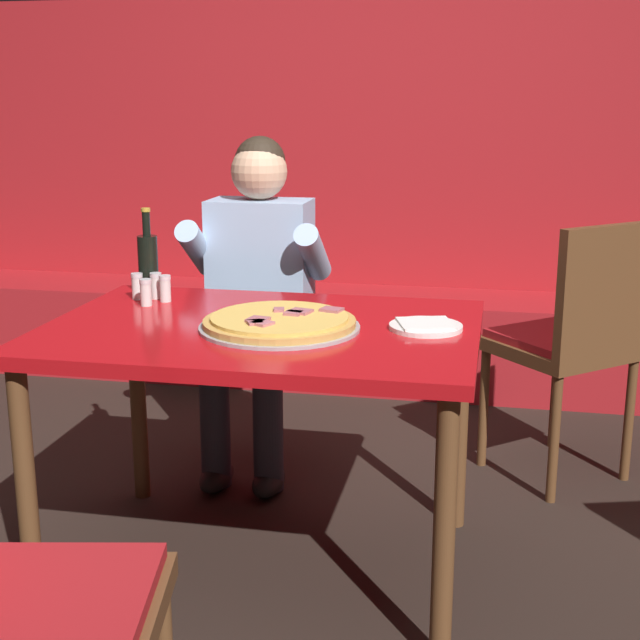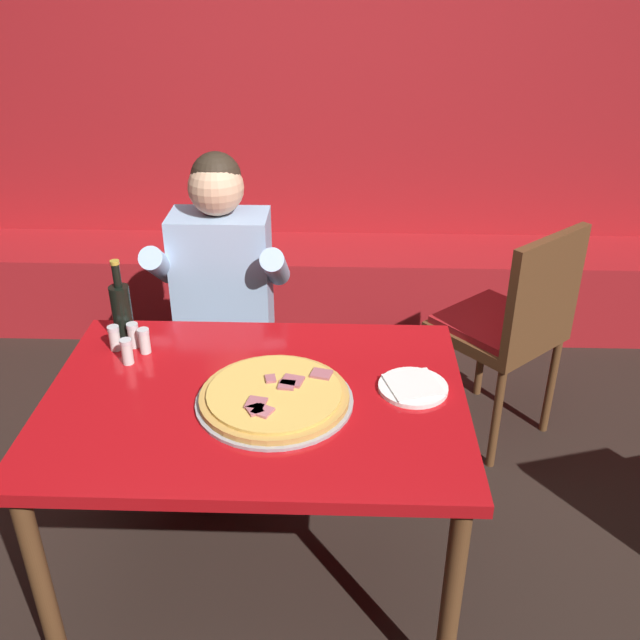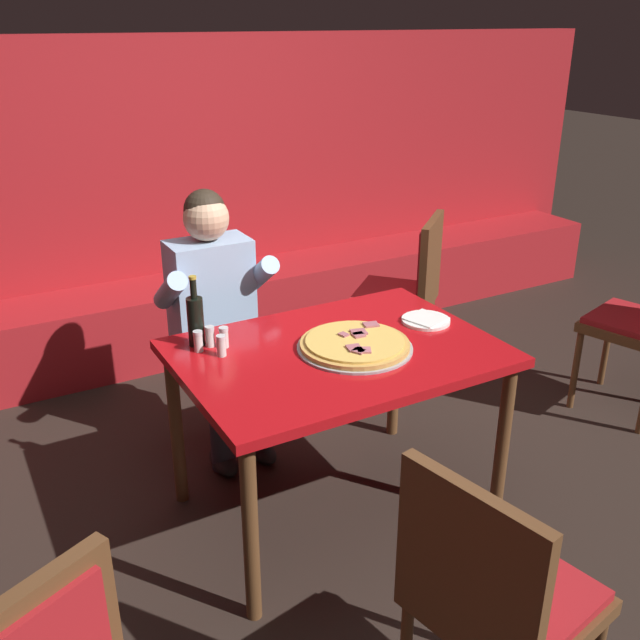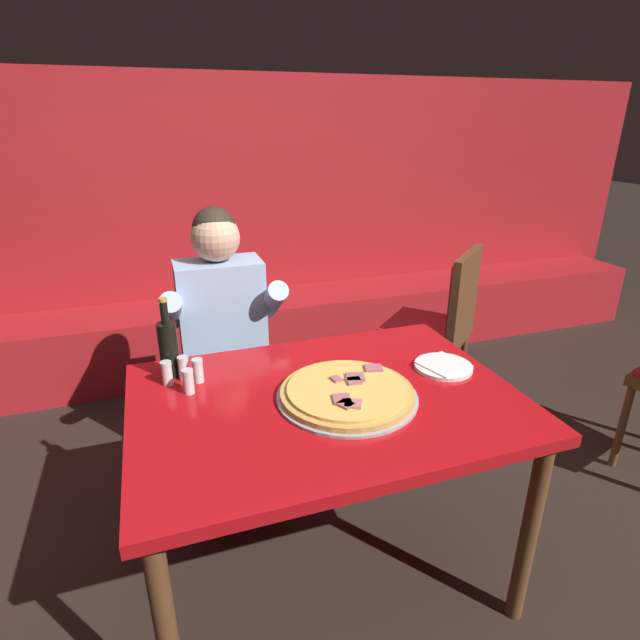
{
  "view_description": "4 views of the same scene",
  "coord_description": "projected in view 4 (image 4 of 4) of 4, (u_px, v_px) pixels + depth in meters",
  "views": [
    {
      "loc": [
        0.66,
        -2.42,
        1.42
      ],
      "look_at": [
        0.13,
        0.21,
        0.74
      ],
      "focal_mm": 50.0,
      "sensor_mm": 36.0,
      "label": 1
    },
    {
      "loc": [
        0.25,
        -1.74,
        1.98
      ],
      "look_at": [
        0.18,
        0.31,
        0.86
      ],
      "focal_mm": 40.0,
      "sensor_mm": 36.0,
      "label": 2
    },
    {
      "loc": [
        -1.31,
        -2.2,
        1.99
      ],
      "look_at": [
        -0.07,
        0.01,
        0.91
      ],
      "focal_mm": 40.0,
      "sensor_mm": 36.0,
      "label": 3
    },
    {
      "loc": [
        -0.48,
        -1.35,
        1.62
      ],
      "look_at": [
        0.01,
        0.1,
        1.0
      ],
      "focal_mm": 28.0,
      "sensor_mm": 36.0,
      "label": 4
    }
  ],
  "objects": [
    {
      "name": "dining_chair_near_right",
      "position": [
        439.0,
        321.0,
        2.74
      ],
      "size": [
        0.62,
        0.62,
        0.99
      ],
      "color": "brown",
      "rests_on": "ground_plane"
    },
    {
      "name": "shaker_red_pepper_flakes",
      "position": [
        198.0,
        372.0,
        1.72
      ],
      "size": [
        0.04,
        0.04,
        0.09
      ],
      "color": "silver",
      "rests_on": "main_dining_table"
    },
    {
      "name": "diner_seated_blue_shirt",
      "position": [
        226.0,
        338.0,
        2.23
      ],
      "size": [
        0.53,
        0.53,
        1.27
      ],
      "color": "black",
      "rests_on": "ground_plane"
    },
    {
      "name": "ground_plane",
      "position": [
        325.0,
        569.0,
        1.93
      ],
      "size": [
        24.0,
        24.0,
        0.0
      ],
      "primitive_type": "plane",
      "color": "black"
    },
    {
      "name": "beer_bottle",
      "position": [
        169.0,
        347.0,
        1.73
      ],
      "size": [
        0.07,
        0.07,
        0.29
      ],
      "color": "black",
      "rests_on": "main_dining_table"
    },
    {
      "name": "pizza",
      "position": [
        347.0,
        393.0,
        1.62
      ],
      "size": [
        0.46,
        0.46,
        0.05
      ],
      "color": "#9E9EA3",
      "rests_on": "main_dining_table"
    },
    {
      "name": "booth_wall_panel",
      "position": [
        222.0,
        222.0,
        3.49
      ],
      "size": [
        6.8,
        0.16,
        1.9
      ],
      "primitive_type": "cube",
      "color": "#A3191E",
      "rests_on": "ground_plane"
    },
    {
      "name": "shaker_oregano",
      "position": [
        184.0,
        369.0,
        1.73
      ],
      "size": [
        0.04,
        0.04,
        0.09
      ],
      "color": "silver",
      "rests_on": "main_dining_table"
    },
    {
      "name": "plate_white_paper",
      "position": [
        443.0,
        366.0,
        1.82
      ],
      "size": [
        0.21,
        0.21,
        0.02
      ],
      "color": "white",
      "rests_on": "main_dining_table"
    },
    {
      "name": "booth_bench",
      "position": [
        237.0,
        333.0,
        3.48
      ],
      "size": [
        6.46,
        0.48,
        0.46
      ],
      "primitive_type": "cube",
      "color": "#A3191E",
      "rests_on": "ground_plane"
    },
    {
      "name": "shaker_black_pepper",
      "position": [
        188.0,
        383.0,
        1.65
      ],
      "size": [
        0.04,
        0.04,
        0.09
      ],
      "color": "silver",
      "rests_on": "main_dining_table"
    },
    {
      "name": "main_dining_table",
      "position": [
        326.0,
        418.0,
        1.67
      ],
      "size": [
        1.25,
        0.9,
        0.77
      ],
      "color": "brown",
      "rests_on": "ground_plane"
    },
    {
      "name": "shaker_parmesan",
      "position": [
        167.0,
        374.0,
        1.7
      ],
      "size": [
        0.04,
        0.04,
        0.09
      ],
      "color": "silver",
      "rests_on": "main_dining_table"
    }
  ]
}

